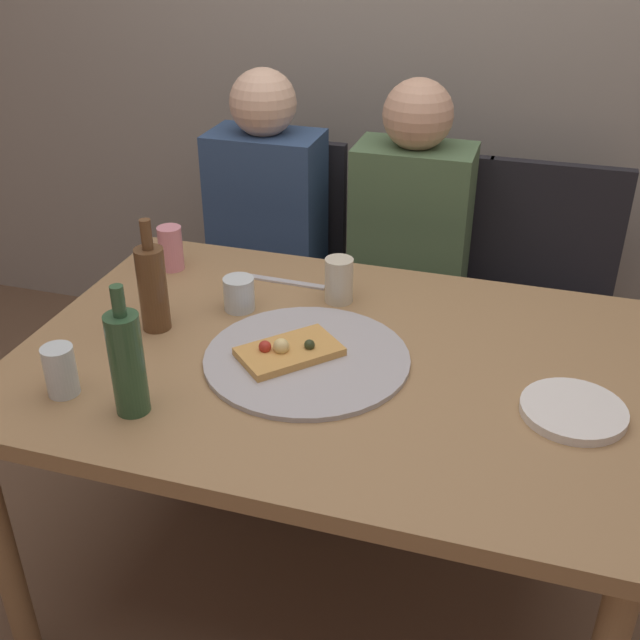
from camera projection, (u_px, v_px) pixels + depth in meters
name	position (u px, v px, depth m)	size (l,w,h in m)	color
ground_plane	(326.00, 580.00, 2.09)	(8.00, 8.00, 0.00)	brown
back_wall	(441.00, 7.00, 2.54)	(6.00, 0.10, 2.60)	gray
dining_table	(328.00, 383.00, 1.77)	(1.39, 0.97, 0.72)	#99754C
pizza_tray	(307.00, 358.00, 1.71)	(0.46, 0.46, 0.01)	#ADADB2
pizza_slice_last	(288.00, 351.00, 1.70)	(0.25, 0.25, 0.05)	tan
wine_bottle	(152.00, 287.00, 1.79)	(0.07, 0.07, 0.28)	brown
beer_bottle	(127.00, 362.00, 1.49)	(0.07, 0.07, 0.28)	#2D5133
tumbler_near	(60.00, 371.00, 1.58)	(0.07, 0.07, 0.11)	silver
tumbler_far	(239.00, 294.00, 1.90)	(0.08, 0.08, 0.08)	silver
wine_glass	(339.00, 280.00, 1.93)	(0.07, 0.07, 0.12)	beige
soda_can	(171.00, 248.00, 2.09)	(0.07, 0.07, 0.12)	pink
plate_stack	(573.00, 411.00, 1.53)	(0.21, 0.21, 0.02)	white
table_knife	(286.00, 282.00, 2.05)	(0.22, 0.02, 0.01)	#B7B7BC
chair_left	(275.00, 257.00, 2.69)	(0.44, 0.44, 0.90)	black
chair_middle	(411.00, 275.00, 2.57)	(0.44, 0.44, 0.90)	black
chair_right	(543.00, 292.00, 2.46)	(0.44, 0.44, 0.90)	black
guest_in_sweater	(258.00, 240.00, 2.50)	(0.36, 0.56, 1.17)	navy
guest_in_beanie	(404.00, 259.00, 2.38)	(0.36, 0.56, 1.17)	#4C6B47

